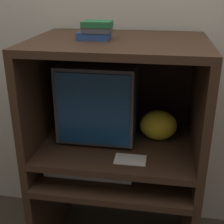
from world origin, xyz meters
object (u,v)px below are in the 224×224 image
Objects in this scene: keyboard at (90,170)px; snack_bag at (158,125)px; mouse at (146,177)px; crt_monitor at (101,96)px; book_stack at (96,30)px.

snack_bag is at bearing 26.55° from keyboard.
mouse is (0.31, -0.01, 0.00)m from keyboard.
crt_monitor is at bearing 141.60° from mouse.
snack_bag is (0.05, 0.19, 0.22)m from mouse.
snack_bag is at bearing -5.80° from crt_monitor.
mouse reaches higher than keyboard.
mouse is (0.29, -0.23, -0.36)m from crt_monitor.
keyboard is at bearing 177.40° from mouse.
crt_monitor is 0.92× the size of keyboard.
mouse is 0.29m from snack_bag.
keyboard is 2.83× the size of book_stack.
mouse is at bearing -2.60° from keyboard.
snack_bag is at bearing 76.17° from mouse.
keyboard is at bearing -96.51° from crt_monitor.
crt_monitor is 0.51m from mouse.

